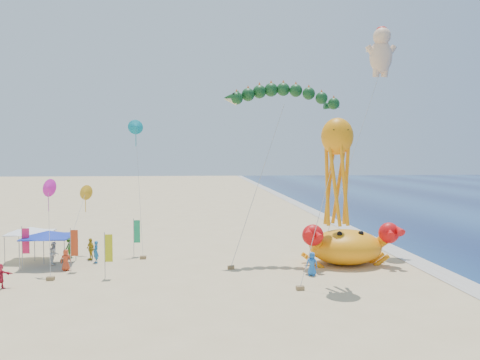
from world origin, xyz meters
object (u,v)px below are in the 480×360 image
(dragon_kite, at_px, (283,99))
(canopy_white, at_px, (30,230))
(cherub_kite, at_px, (381,51))
(canopy_blue, at_px, (49,234))
(crab_inflatable, at_px, (346,246))
(octopus_kite, at_px, (337,163))

(dragon_kite, distance_m, canopy_white, 22.91)
(cherub_kite, bearing_deg, dragon_kite, -161.27)
(dragon_kite, height_order, canopy_blue, dragon_kite)
(crab_inflatable, xyz_separation_m, dragon_kite, (-4.60, 2.37, 11.51))
(crab_inflatable, bearing_deg, dragon_kite, 152.75)
(crab_inflatable, bearing_deg, cherub_kite, 49.22)
(cherub_kite, xyz_separation_m, canopy_white, (-29.67, -1.76, -15.26))
(dragon_kite, xyz_separation_m, octopus_kite, (2.08, -8.04, -5.04))
(cherub_kite, bearing_deg, canopy_blue, -172.17)
(crab_inflatable, relative_size, dragon_kite, 0.54)
(cherub_kite, height_order, canopy_white, cherub_kite)
(cherub_kite, bearing_deg, canopy_white, -176.61)
(canopy_blue, bearing_deg, cherub_kite, 7.83)
(dragon_kite, xyz_separation_m, canopy_white, (-20.29, 1.42, -10.55))
(dragon_kite, xyz_separation_m, cherub_kite, (9.38, 3.18, 4.71))
(canopy_white, bearing_deg, cherub_kite, 3.39)
(cherub_kite, distance_m, octopus_kite, 16.56)
(cherub_kite, bearing_deg, octopus_kite, -123.06)
(dragon_kite, xyz_separation_m, canopy_blue, (-18.25, -0.62, -10.55))
(canopy_blue, bearing_deg, dragon_kite, 1.94)
(cherub_kite, xyz_separation_m, octopus_kite, (-7.30, -11.22, -9.75))
(canopy_blue, distance_m, canopy_white, 2.88)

